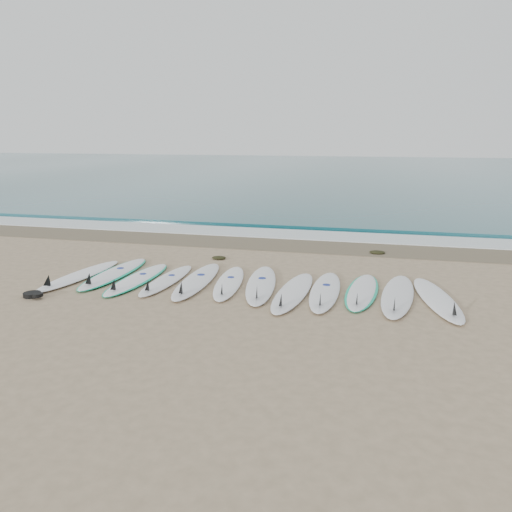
% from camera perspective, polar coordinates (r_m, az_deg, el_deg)
% --- Properties ---
extents(ground, '(120.00, 120.00, 0.00)m').
position_cam_1_polar(ground, '(10.06, -1.36, -3.60)').
color(ground, tan).
extents(ocean, '(120.00, 55.00, 0.03)m').
position_cam_1_polar(ocean, '(41.95, 10.40, 9.50)').
color(ocean, '#1D5761').
rests_on(ocean, ground).
extents(wet_sand_band, '(120.00, 1.80, 0.01)m').
position_cam_1_polar(wet_sand_band, '(13.93, 3.02, 1.34)').
color(wet_sand_band, brown).
rests_on(wet_sand_band, ground).
extents(foam_band, '(120.00, 1.40, 0.04)m').
position_cam_1_polar(foam_band, '(15.27, 4.01, 2.49)').
color(foam_band, silver).
rests_on(foam_band, ground).
extents(wave_crest, '(120.00, 1.00, 0.10)m').
position_cam_1_polar(wave_crest, '(16.72, 4.89, 3.57)').
color(wave_crest, '#1D5761').
rests_on(wave_crest, ground).
extents(surfboard_0, '(0.82, 2.66, 0.33)m').
position_cam_1_polar(surfboard_0, '(11.33, -19.67, -2.12)').
color(surfboard_0, white).
rests_on(surfboard_0, ground).
extents(surfboard_1, '(0.67, 2.70, 0.34)m').
position_cam_1_polar(surfboard_1, '(11.29, -15.98, -1.93)').
color(surfboard_1, white).
rests_on(surfboard_1, ground).
extents(surfboard_2, '(0.68, 2.55, 0.32)m').
position_cam_1_polar(surfboard_2, '(10.74, -13.50, -2.58)').
color(surfboard_2, white).
rests_on(surfboard_2, ground).
extents(surfboard_3, '(0.54, 2.39, 0.30)m').
position_cam_1_polar(surfboard_3, '(10.52, -10.28, -2.74)').
color(surfboard_3, white).
rests_on(surfboard_3, ground).
extents(surfboard_4, '(0.73, 2.81, 0.36)m').
position_cam_1_polar(surfboard_4, '(10.36, -6.86, -2.83)').
color(surfboard_4, white).
rests_on(surfboard_4, ground).
extents(surfboard_5, '(0.86, 2.52, 0.32)m').
position_cam_1_polar(surfboard_5, '(10.19, -3.15, -3.07)').
color(surfboard_5, white).
rests_on(surfboard_5, ground).
extents(surfboard_6, '(0.98, 2.81, 0.35)m').
position_cam_1_polar(surfboard_6, '(10.03, 0.55, -3.28)').
color(surfboard_6, white).
rests_on(surfboard_6, ground).
extents(surfboard_7, '(0.70, 2.72, 0.34)m').
position_cam_1_polar(surfboard_7, '(9.58, 4.18, -4.16)').
color(surfboard_7, white).
rests_on(surfboard_7, ground).
extents(surfboard_8, '(0.58, 2.66, 0.34)m').
position_cam_1_polar(surfboard_8, '(9.71, 7.87, -4.02)').
color(surfboard_8, white).
rests_on(surfboard_8, ground).
extents(surfboard_9, '(0.76, 2.50, 0.31)m').
position_cam_1_polar(surfboard_9, '(9.86, 12.01, -3.99)').
color(surfboard_9, white).
rests_on(surfboard_9, ground).
extents(surfboard_10, '(0.83, 2.82, 0.35)m').
position_cam_1_polar(surfboard_10, '(9.74, 15.87, -4.36)').
color(surfboard_10, silver).
rests_on(surfboard_10, ground).
extents(surfboard_11, '(1.00, 2.72, 0.34)m').
position_cam_1_polar(surfboard_11, '(9.76, 20.09, -4.66)').
color(surfboard_11, white).
rests_on(surfboard_11, ground).
extents(seaweed_near, '(0.36, 0.28, 0.07)m').
position_cam_1_polar(seaweed_near, '(12.33, -4.26, -0.19)').
color(seaweed_near, black).
rests_on(seaweed_near, ground).
extents(seaweed_far, '(0.40, 0.31, 0.08)m').
position_cam_1_polar(seaweed_far, '(13.21, 13.68, 0.42)').
color(seaweed_far, black).
rests_on(seaweed_far, ground).
extents(leash_coil, '(0.46, 0.36, 0.11)m').
position_cam_1_polar(leash_coil, '(10.36, -24.11, -4.05)').
color(leash_coil, black).
rests_on(leash_coil, ground).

